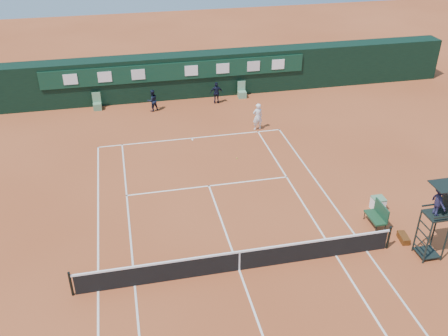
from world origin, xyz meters
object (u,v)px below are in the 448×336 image
Objects in this scene: player_bench at (378,214)px; tennis_net at (239,260)px; umpire_chair at (439,206)px; cooler at (378,204)px; player at (258,117)px.

tennis_net is at bearing -166.90° from player_bench.
cooler is (-0.41, 3.48, -2.13)m from umpire_chair.
umpire_chair reaches higher than cooler.
tennis_net is at bearing 174.28° from umpire_chair.
umpire_chair is at bearing -66.13° from player_bench.
tennis_net is 8.03m from umpire_chair.
cooler is at bearing 100.21° from player.
cooler is 10.07m from player.
player is (-3.18, 9.53, 0.53)m from cooler.
cooler is at bearing 96.78° from umpire_chair.
umpire_chair is 13.59m from player.
tennis_net is at bearing 62.98° from player.
cooler is at bearing 20.19° from tennis_net.
tennis_net is 12.92m from player.
umpire_chair is 5.30× the size of cooler.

